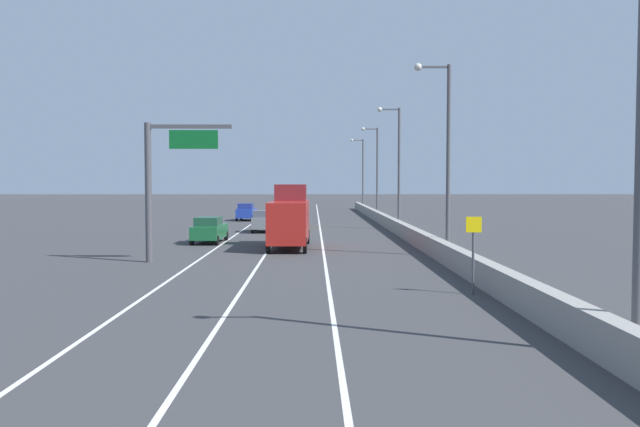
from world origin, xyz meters
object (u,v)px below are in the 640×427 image
at_px(overhead_sign_gantry, 162,175).
at_px(lamp_post_right_third, 397,160).
at_px(lamp_post_right_second, 444,147).
at_px(car_gray_2, 263,221).
at_px(car_green_1, 209,230).
at_px(car_yellow_0, 298,217).
at_px(lamp_post_right_fourth, 375,166).
at_px(box_truck, 289,219).
at_px(car_blue_3, 246,212).
at_px(speed_advisory_sign, 473,249).
at_px(lamp_post_right_near, 632,99).
at_px(lamp_post_right_fifth, 362,169).

bearing_deg(overhead_sign_gantry, lamp_post_right_third, 57.25).
relative_size(lamp_post_right_second, car_gray_2, 2.77).
distance_m(lamp_post_right_third, car_green_1, 20.81).
relative_size(car_yellow_0, car_green_1, 0.95).
bearing_deg(lamp_post_right_second, car_gray_2, 122.80).
relative_size(lamp_post_right_third, lamp_post_right_fourth, 1.00).
bearing_deg(car_gray_2, lamp_post_right_fourth, 64.36).
height_order(lamp_post_right_second, car_yellow_0, lamp_post_right_second).
bearing_deg(box_truck, lamp_post_right_second, -27.89).
relative_size(lamp_post_right_third, car_blue_3, 2.57).
height_order(speed_advisory_sign, lamp_post_right_second, lamp_post_right_second).
xyz_separation_m(lamp_post_right_near, lamp_post_right_second, (-0.13, 21.85, 0.00)).
bearing_deg(car_blue_3, lamp_post_right_fifth, 63.21).
distance_m(car_yellow_0, car_gray_2, 6.97).
xyz_separation_m(lamp_post_right_near, car_green_1, (-15.12, 30.34, -5.41)).
xyz_separation_m(lamp_post_right_third, lamp_post_right_fourth, (0.16, 21.85, 0.00)).
relative_size(overhead_sign_gantry, lamp_post_right_fifth, 0.67).
distance_m(car_green_1, car_blue_3, 26.90).
xyz_separation_m(car_yellow_0, box_truck, (-0.08, -20.00, 0.91)).
relative_size(lamp_post_right_third, car_yellow_0, 2.48).
bearing_deg(car_green_1, car_blue_3, 90.32).
distance_m(lamp_post_right_second, car_gray_2, 22.63).
height_order(lamp_post_right_third, box_truck, lamp_post_right_third).
bearing_deg(box_truck, car_green_1, 147.93).
bearing_deg(speed_advisory_sign, car_yellow_0, 101.45).
bearing_deg(lamp_post_right_third, car_green_1, -138.38).
xyz_separation_m(lamp_post_right_fifth, car_gray_2, (-11.99, -47.06, -5.40)).
distance_m(lamp_post_right_fifth, car_blue_3, 34.18).
height_order(lamp_post_right_near, lamp_post_right_fifth, same).
relative_size(speed_advisory_sign, car_yellow_0, 0.67).
bearing_deg(car_yellow_0, lamp_post_right_third, -18.22).
xyz_separation_m(lamp_post_right_fourth, lamp_post_right_fifth, (-0.12, 21.85, 0.00)).
relative_size(car_green_1, box_truck, 0.61).
bearing_deg(car_green_1, car_yellow_0, 70.10).
height_order(lamp_post_right_near, lamp_post_right_fourth, same).
height_order(speed_advisory_sign, car_green_1, speed_advisory_sign).
relative_size(overhead_sign_gantry, lamp_post_right_second, 0.67).
distance_m(lamp_post_right_near, car_blue_3, 59.49).
bearing_deg(speed_advisory_sign, car_gray_2, 108.49).
relative_size(lamp_post_right_third, box_truck, 1.45).
relative_size(lamp_post_right_near, lamp_post_right_third, 1.00).
height_order(lamp_post_right_near, car_gray_2, lamp_post_right_near).
xyz_separation_m(overhead_sign_gantry, speed_advisory_sign, (14.28, -10.19, -2.96)).
xyz_separation_m(lamp_post_right_second, lamp_post_right_fifth, (0.08, 65.54, 0.00)).
xyz_separation_m(lamp_post_right_third, car_green_1, (-15.02, -13.35, -5.41)).
xyz_separation_m(lamp_post_right_fourth, car_yellow_0, (-9.27, -18.85, -5.35)).
distance_m(lamp_post_right_third, car_blue_3, 21.04).
bearing_deg(lamp_post_right_fourth, car_blue_3, -151.60).
height_order(speed_advisory_sign, lamp_post_right_third, lamp_post_right_third).
bearing_deg(lamp_post_right_fifth, car_yellow_0, -102.67).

